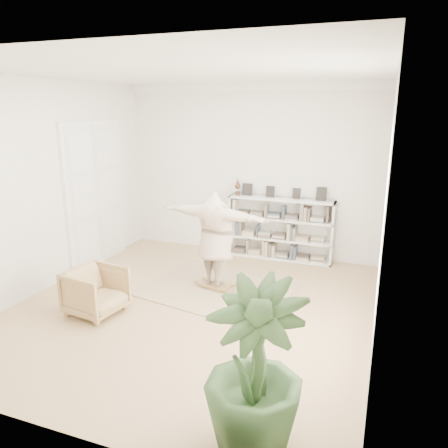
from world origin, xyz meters
name	(u,v)px	position (x,y,z in m)	size (l,w,h in m)	color
floor	(192,307)	(0.00, 0.00, 0.00)	(6.00, 6.00, 0.00)	#A78556
room_shell	(250,87)	(0.00, 2.94, 3.51)	(6.00, 6.00, 6.00)	silver
doors	(95,196)	(-2.70, 1.30, 1.40)	(0.09, 1.78, 2.92)	white
bookshelf	(280,229)	(0.74, 2.82, 0.64)	(2.20, 0.35, 1.64)	silver
armchair	(96,291)	(-1.32, -0.69, 0.36)	(0.77, 0.80, 0.72)	tan
rug	(216,288)	(0.08, 0.82, 0.01)	(2.50, 2.00, 0.02)	tan
rocker_board	(216,285)	(0.08, 0.82, 0.07)	(0.53, 0.38, 0.10)	olive
person	(216,237)	(0.08, 0.82, 0.96)	(2.05, 0.56, 1.67)	tan
houseplant	(254,368)	(1.76, -2.48, 0.83)	(0.93, 0.93, 1.66)	#304E27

